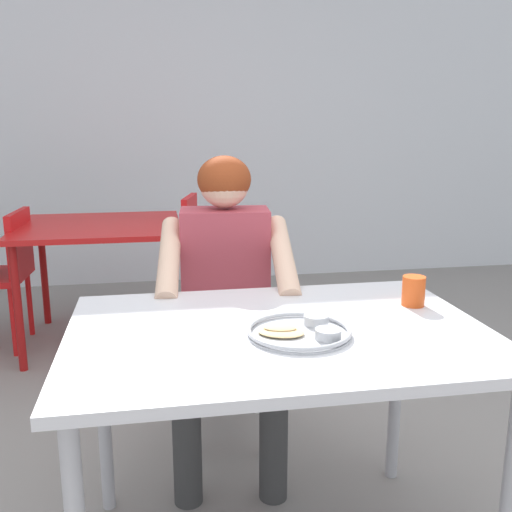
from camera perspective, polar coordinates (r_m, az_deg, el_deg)
back_wall at (r=4.87m, az=-6.53°, el=17.59°), size 12.00×0.12×3.40m
table_foreground at (r=1.64m, az=2.17°, el=-9.66°), size 1.16×0.81×0.75m
thali_tray at (r=1.56m, az=4.48°, el=-7.36°), size 0.28×0.28×0.03m
drinking_cup at (r=1.86m, az=15.30°, el=-3.26°), size 0.07×0.07×0.09m
chair_foreground at (r=2.48m, az=-3.18°, el=-6.40°), size 0.42×0.46×0.84m
diner_foreground at (r=2.20m, az=-2.97°, el=-2.84°), size 0.53×0.58×1.18m
table_background_red at (r=3.54m, az=-15.13°, el=1.82°), size 0.93×0.89×0.72m
chair_red_left at (r=3.68m, az=-23.93°, el=-1.10°), size 0.46×0.45×0.81m
chair_red_right at (r=3.63m, az=-4.59°, el=0.25°), size 0.51×0.47×0.87m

